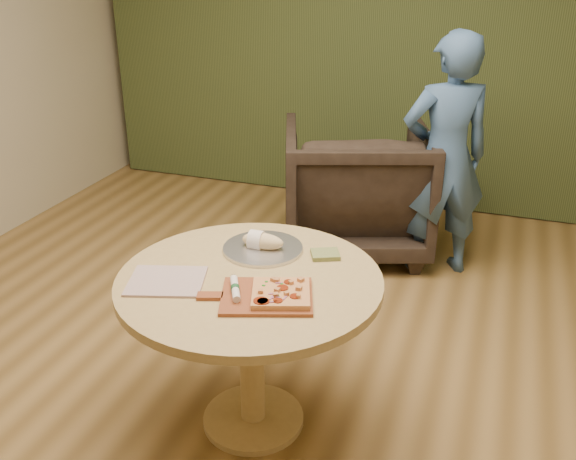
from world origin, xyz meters
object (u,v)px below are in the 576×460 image
(flatbread_pizza, at_px, (281,293))
(armchair, at_px, (356,182))
(serving_tray, at_px, (263,248))
(pedestal_table, at_px, (250,306))
(bread_roll, at_px, (261,241))
(pizza_paddle, at_px, (264,296))
(person_standing, at_px, (445,158))
(cutlery_roll, at_px, (235,288))

(flatbread_pizza, relative_size, armchair, 0.28)
(serving_tray, distance_m, armchair, 1.69)
(pedestal_table, relative_size, bread_roll, 5.68)
(pedestal_table, relative_size, pizza_paddle, 2.31)
(pedestal_table, xyz_separation_m, flatbread_pizza, (0.18, -0.13, 0.17))
(flatbread_pizza, bearing_deg, serving_tray, 120.46)
(pizza_paddle, height_order, flatbread_pizza, flatbread_pizza)
(flatbread_pizza, bearing_deg, pizza_paddle, -169.59)
(pizza_paddle, xyz_separation_m, serving_tray, (-0.16, 0.39, -0.00))
(pizza_paddle, relative_size, armchair, 0.48)
(flatbread_pizza, height_order, bread_roll, bread_roll)
(bread_roll, bearing_deg, pizza_paddle, -66.84)
(pizza_paddle, height_order, bread_roll, bread_roll)
(pizza_paddle, bearing_deg, pedestal_table, 111.87)
(bread_roll, relative_size, person_standing, 0.12)
(flatbread_pizza, height_order, serving_tray, flatbread_pizza)
(person_standing, bearing_deg, pedestal_table, 44.61)
(pedestal_table, distance_m, flatbread_pizza, 0.28)
(pedestal_table, distance_m, armchair, 1.92)
(person_standing, bearing_deg, pizza_paddle, 49.12)
(pizza_paddle, distance_m, flatbread_pizza, 0.07)
(pizza_paddle, height_order, serving_tray, serving_tray)
(pedestal_table, distance_m, cutlery_roll, 0.23)
(serving_tray, xyz_separation_m, armchair, (0.03, 1.67, -0.27))
(bread_roll, xyz_separation_m, armchair, (0.03, 1.67, -0.30))
(pedestal_table, relative_size, serving_tray, 3.08)
(pizza_paddle, relative_size, bread_roll, 2.46)
(armchair, bearing_deg, cutlery_roll, 71.45)
(armchair, bearing_deg, pedestal_table, 71.35)
(bread_roll, distance_m, armchair, 1.70)
(flatbread_pizza, relative_size, serving_tray, 0.78)
(serving_tray, bearing_deg, flatbread_pizza, -59.54)
(person_standing, bearing_deg, armchair, -41.18)
(cutlery_roll, bearing_deg, pizza_paddle, -18.95)
(bread_roll, bearing_deg, pedestal_table, -79.17)
(pizza_paddle, distance_m, cutlery_roll, 0.12)
(pizza_paddle, xyz_separation_m, cutlery_roll, (-0.11, -0.02, 0.02))
(bread_roll, relative_size, armchair, 0.20)
(pedestal_table, xyz_separation_m, serving_tray, (-0.04, 0.25, 0.15))
(flatbread_pizza, height_order, cutlery_roll, flatbread_pizza)
(cutlery_roll, height_order, bread_roll, bread_roll)
(serving_tray, bearing_deg, pizza_paddle, -67.96)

